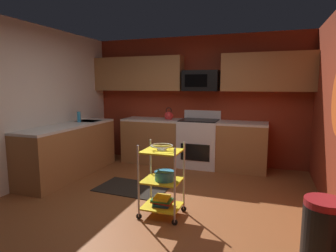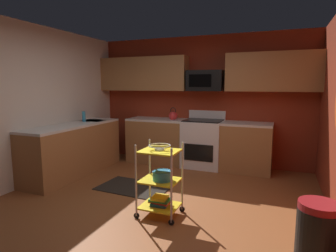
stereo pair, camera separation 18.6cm
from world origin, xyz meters
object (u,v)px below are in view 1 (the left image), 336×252
trash_can (323,237)px  kettle (169,116)px  microwave (201,81)px  fruit_bowl (162,147)px  book_stack (162,201)px  dish_soap_bottle (79,117)px  mixing_bowl_large (165,175)px  rolling_cart (162,180)px  oven_range (199,143)px

trash_can → kettle: bearing=129.7°
microwave → fruit_bowl: (0.07, -2.41, -0.82)m
book_stack → dish_soap_bottle: dish_soap_bottle is taller
kettle → mixing_bowl_large: bearing=-72.1°
microwave → book_stack: (0.07, -2.41, -1.51)m
microwave → kettle: (-0.64, -0.11, -0.70)m
kettle → dish_soap_bottle: size_ratio=1.32×
mixing_bowl_large → rolling_cart: bearing=-180.0°
rolling_cart → microwave: bearing=91.7°
microwave → rolling_cart: microwave is taller
oven_range → dish_soap_bottle: dish_soap_bottle is taller
oven_range → dish_soap_bottle: (-2.10, -0.98, 0.54)m
rolling_cart → book_stack: 0.26m
dish_soap_bottle → book_stack: bearing=-31.5°
oven_range → rolling_cart: 2.31m
rolling_cart → book_stack: size_ratio=3.45×
microwave → trash_can: 3.72m
rolling_cart → trash_can: bearing=-18.7°
trash_can → rolling_cart: bearing=161.3°
fruit_bowl → book_stack: bearing=-45.0°
trash_can → dish_soap_bottle: bearing=153.8°
rolling_cart → kettle: kettle is taller
fruit_bowl → dish_soap_bottle: 2.55m
dish_soap_bottle → oven_range: bearing=25.0°
kettle → dish_soap_bottle: kettle is taller
rolling_cart → fruit_bowl: bearing=116.6°
microwave → mixing_bowl_large: 2.69m
oven_range → dish_soap_bottle: size_ratio=5.50×
oven_range → kettle: kettle is taller
fruit_bowl → rolling_cart: bearing=-63.4°
fruit_bowl → kettle: (-0.71, 2.30, 0.12)m
book_stack → dish_soap_bottle: bearing=148.5°
microwave → fruit_bowl: 2.55m
kettle → oven_range: bearing=0.3°
microwave → trash_can: size_ratio=1.06×
fruit_bowl → mixing_bowl_large: size_ratio=1.08×
fruit_bowl → kettle: bearing=107.1°
oven_range → trash_can: oven_range is taller
fruit_bowl → trash_can: bearing=-18.7°
book_stack → kettle: bearing=107.1°
microwave → rolling_cart: bearing=-88.3°
kettle → trash_can: size_ratio=0.40×
oven_range → dish_soap_bottle: bearing=-155.0°
kettle → dish_soap_bottle: bearing=-146.3°
mixing_bowl_large → microwave: bearing=92.5°
fruit_bowl → book_stack: 0.69m
microwave → rolling_cart: (0.07, -2.41, -1.25)m
mixing_bowl_large → fruit_bowl: bearing=-180.0°
kettle → trash_can: 3.80m
fruit_bowl → kettle: size_ratio=1.03×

